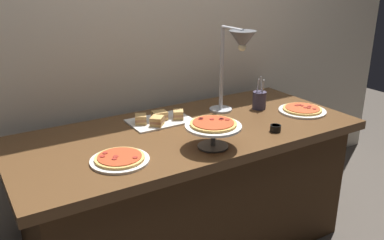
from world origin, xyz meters
name	(u,v)px	position (x,y,z in m)	size (l,w,h in m)	color
back_wall	(145,36)	(0.00, 0.50, 1.20)	(4.40, 0.04, 2.40)	beige
buffet_table	(188,190)	(0.00, 0.00, 0.39)	(1.90, 0.84, 0.76)	brown
heat_lamp	(238,49)	(0.34, 0.02, 1.16)	(0.15, 0.33, 0.52)	#B7BABF
pizza_plate_front	(302,110)	(0.75, -0.11, 0.77)	(0.29, 0.29, 0.03)	white
pizza_plate_center	(120,159)	(-0.47, -0.18, 0.77)	(0.27, 0.27, 0.03)	white
pizza_plate_raised_stand	(213,127)	(-0.01, -0.26, 0.86)	(0.28, 0.28, 0.13)	#595B60
sandwich_platter	(159,119)	(-0.08, 0.18, 0.78)	(0.35, 0.23, 0.06)	white
sauce_cup_near	(275,128)	(0.39, -0.27, 0.78)	(0.06, 0.06, 0.04)	black
utensil_holder	(259,100)	(0.56, 0.07, 0.82)	(0.08, 0.08, 0.21)	#383347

